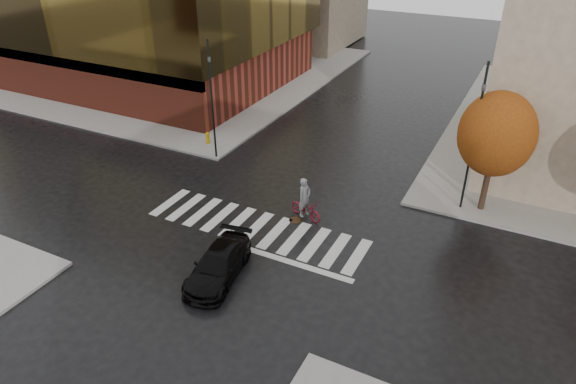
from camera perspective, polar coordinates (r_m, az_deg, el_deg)
name	(u,v)px	position (r m, az deg, el deg)	size (l,w,h in m)	color
ground	(251,232)	(26.06, -4.12, -4.47)	(120.00, 120.00, 0.00)	black
sidewalk_nw	(175,69)	(52.96, -12.45, 13.20)	(30.00, 30.00, 0.15)	gray
crosswalk	(256,227)	(26.41, -3.57, -3.92)	(12.00, 3.00, 0.01)	silver
tree_ne_a	(497,134)	(27.69, 22.18, 5.95)	(3.80, 3.80, 6.50)	black
sedan	(218,265)	(23.00, -7.75, -7.99)	(1.84, 4.53, 1.31)	black
cyclist	(305,205)	(26.76, 1.95, -1.42)	(2.13, 1.30, 2.29)	maroon
traffic_light_nw	(211,92)	(31.96, -8.51, 10.88)	(0.22, 0.20, 7.49)	black
traffic_light_ne	(476,128)	(27.32, 20.14, 6.71)	(0.23, 0.25, 7.94)	black
fire_hydrant	(208,137)	(35.36, -8.92, 6.04)	(0.29, 0.29, 0.81)	#C6910B
manhole	(295,220)	(26.91, 0.81, -3.15)	(0.66, 0.66, 0.01)	#472D19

